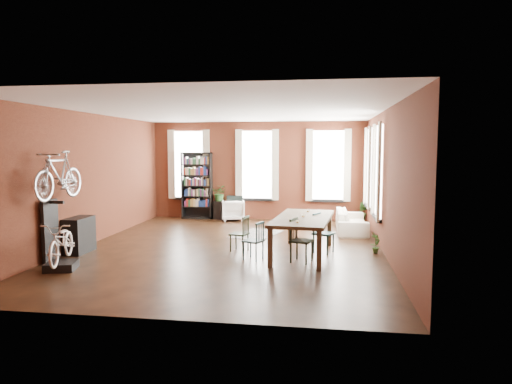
% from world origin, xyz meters
% --- Properties ---
extents(room, '(9.00, 9.04, 3.22)m').
position_xyz_m(room, '(0.25, 0.62, 2.14)').
color(room, black).
rests_on(room, ground).
extents(dining_table, '(1.38, 2.61, 0.86)m').
position_xyz_m(dining_table, '(1.72, -0.47, 0.43)').
color(dining_table, brown).
rests_on(dining_table, ground).
extents(dining_chair_a, '(0.48, 0.48, 0.80)m').
position_xyz_m(dining_chair_a, '(0.70, -0.96, 0.40)').
color(dining_chair_a, '#1B393C').
rests_on(dining_chair_a, ground).
extents(dining_chair_b, '(0.45, 0.45, 0.81)m').
position_xyz_m(dining_chair_b, '(0.26, -0.24, 0.40)').
color(dining_chair_b, black).
rests_on(dining_chair_b, ground).
extents(dining_chair_c, '(0.53, 0.53, 0.90)m').
position_xyz_m(dining_chair_c, '(1.72, -1.04, 0.45)').
color(dining_chair_c, black).
rests_on(dining_chair_c, ground).
extents(dining_chair_d, '(0.54, 0.54, 0.88)m').
position_xyz_m(dining_chair_d, '(2.17, -0.11, 0.44)').
color(dining_chair_d, '#1A3A3A').
rests_on(dining_chair_d, ground).
extents(bookshelf, '(1.00, 0.32, 2.20)m').
position_xyz_m(bookshelf, '(-2.00, 4.30, 1.10)').
color(bookshelf, black).
rests_on(bookshelf, ground).
extents(white_armchair, '(0.84, 0.81, 0.73)m').
position_xyz_m(white_armchair, '(-0.74, 4.10, 0.37)').
color(white_armchair, white).
rests_on(white_armchair, ground).
extents(cream_sofa, '(0.61, 2.08, 0.81)m').
position_xyz_m(cream_sofa, '(2.95, 2.60, 0.41)').
color(cream_sofa, beige).
rests_on(cream_sofa, ground).
extents(striped_rug, '(1.38, 1.77, 0.01)m').
position_xyz_m(striped_rug, '(0.37, 1.82, 0.01)').
color(striped_rug, black).
rests_on(striped_rug, ground).
extents(bike_trainer, '(0.66, 0.66, 0.16)m').
position_xyz_m(bike_trainer, '(-2.86, -2.33, 0.08)').
color(bike_trainer, black).
rests_on(bike_trainer, ground).
extents(bike_wall_rack, '(0.16, 0.60, 1.30)m').
position_xyz_m(bike_wall_rack, '(-3.40, -1.80, 0.65)').
color(bike_wall_rack, black).
rests_on(bike_wall_rack, ground).
extents(console_table, '(0.40, 0.80, 0.80)m').
position_xyz_m(console_table, '(-3.28, -0.90, 0.40)').
color(console_table, black).
rests_on(console_table, ground).
extents(plant_stand, '(0.37, 0.37, 0.60)m').
position_xyz_m(plant_stand, '(-1.25, 4.30, 0.30)').
color(plant_stand, black).
rests_on(plant_stand, ground).
extents(plant_by_sofa, '(0.56, 0.80, 0.32)m').
position_xyz_m(plant_by_sofa, '(3.37, 4.04, 0.16)').
color(plant_by_sofa, '#254E1F').
rests_on(plant_by_sofa, ground).
extents(plant_small, '(0.52, 0.47, 0.17)m').
position_xyz_m(plant_small, '(3.32, -0.02, 0.08)').
color(plant_small, '#305C25').
rests_on(plant_small, ground).
extents(bicycle_floor, '(0.73, 0.91, 1.50)m').
position_xyz_m(bicycle_floor, '(-2.82, -2.32, 0.91)').
color(bicycle_floor, silver).
rests_on(bicycle_floor, bike_trainer).
extents(bicycle_hung, '(0.47, 1.00, 1.66)m').
position_xyz_m(bicycle_hung, '(-3.15, -1.80, 2.13)').
color(bicycle_hung, '#A5A8AD').
rests_on(bicycle_hung, bike_wall_rack).
extents(plant_on_stand, '(0.50, 0.55, 0.42)m').
position_xyz_m(plant_on_stand, '(-1.22, 4.31, 0.81)').
color(plant_on_stand, '#275A24').
rests_on(plant_on_stand, plant_stand).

